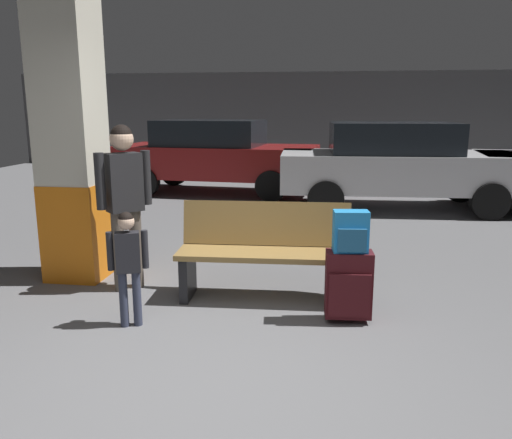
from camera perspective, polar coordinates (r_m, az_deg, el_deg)
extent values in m
cube|color=slate|center=(7.06, 1.82, -2.46)|extent=(18.00, 18.00, 0.10)
cube|color=#565658|center=(15.67, 5.42, 11.01)|extent=(18.00, 0.12, 2.80)
cube|color=orange|center=(5.66, -19.22, -1.15)|extent=(0.57, 0.57, 1.00)
cube|color=beige|center=(5.52, -20.39, 14.64)|extent=(0.56, 0.56, 2.09)
cube|color=#9E7A42|center=(4.69, 0.92, -3.90)|extent=(1.62, 0.51, 0.05)
cube|color=#9E7A42|center=(4.88, 1.15, -0.43)|extent=(1.60, 0.19, 0.42)
cube|color=black|center=(4.87, -7.62, -6.27)|extent=(0.10, 0.40, 0.41)
cube|color=black|center=(4.77, 9.63, -6.75)|extent=(0.10, 0.40, 0.41)
cube|color=#471419|center=(4.34, 10.29, -7.10)|extent=(0.39, 0.23, 0.56)
cube|color=#471419|center=(4.25, 10.42, -8.37)|extent=(0.34, 0.05, 0.36)
cube|color=#A5A5AA|center=(4.33, 10.32, -3.41)|extent=(0.14, 0.03, 0.02)
cylinder|color=black|center=(4.51, 7.97, -10.36)|extent=(0.02, 0.05, 0.04)
cylinder|color=black|center=(4.54, 12.07, -10.34)|extent=(0.02, 0.05, 0.04)
cube|color=#268CD8|center=(4.21, 10.53, -1.32)|extent=(0.30, 0.19, 0.34)
cube|color=#23608E|center=(4.13, 10.69, -2.31)|extent=(0.23, 0.05, 0.19)
cylinder|color=black|center=(4.18, 10.61, 0.79)|extent=(0.06, 0.03, 0.02)
cylinder|color=#33384C|center=(4.33, -13.15, -8.58)|extent=(0.07, 0.07, 0.46)
cylinder|color=#33384C|center=(4.33, -14.57, -8.64)|extent=(0.07, 0.07, 0.46)
cube|color=#232328|center=(4.21, -14.14, -3.56)|extent=(0.22, 0.17, 0.33)
cylinder|color=#232328|center=(4.20, -12.31, -3.26)|extent=(0.05, 0.05, 0.31)
cylinder|color=#232328|center=(4.21, -15.99, -3.43)|extent=(0.05, 0.05, 0.31)
sphere|color=beige|center=(4.15, -14.32, -0.24)|extent=(0.13, 0.13, 0.13)
sphere|color=black|center=(4.14, -14.33, 0.01)|extent=(0.12, 0.12, 0.12)
cylinder|color=white|center=(4.30, -15.03, -3.04)|extent=(0.06, 0.06, 0.10)
cylinder|color=red|center=(4.28, -15.08, -2.07)|extent=(0.01, 0.01, 0.06)
cylinder|color=brown|center=(5.18, -13.22, -3.20)|extent=(0.12, 0.12, 0.78)
cylinder|color=brown|center=(5.12, -15.07, -3.50)|extent=(0.12, 0.12, 0.78)
cube|color=#232326|center=(5.02, -14.54, 4.04)|extent=(0.36, 0.36, 0.56)
cylinder|color=#232326|center=(5.10, -12.17, 4.61)|extent=(0.09, 0.09, 0.53)
cylinder|color=#232326|center=(4.93, -17.03, 4.09)|extent=(0.09, 0.09, 0.53)
sphere|color=beige|center=(4.98, -14.80, 8.71)|extent=(0.22, 0.22, 0.22)
sphere|color=black|center=(4.98, -14.82, 9.06)|extent=(0.20, 0.20, 0.20)
cube|color=silver|center=(9.33, 15.69, 5.23)|extent=(4.17, 1.89, 0.64)
cube|color=black|center=(9.25, 14.98, 8.82)|extent=(2.17, 1.63, 0.52)
cylinder|color=black|center=(10.45, 21.84, 3.47)|extent=(0.61, 0.23, 0.60)
cylinder|color=black|center=(8.95, 24.67, 1.87)|extent=(0.61, 0.23, 0.60)
cylinder|color=black|center=(10.03, 7.43, 3.92)|extent=(0.61, 0.23, 0.60)
cylinder|color=black|center=(8.45, 7.79, 2.33)|extent=(0.61, 0.23, 0.60)
cylinder|color=black|center=(10.82, 26.57, 3.33)|extent=(0.62, 0.26, 0.60)
cube|color=maroon|center=(10.77, -4.31, 6.55)|extent=(4.23, 2.03, 0.64)
cube|color=black|center=(10.77, -5.13, 9.63)|extent=(2.22, 1.71, 0.52)
cylinder|color=black|center=(11.29, 3.26, 4.94)|extent=(0.61, 0.25, 0.60)
cylinder|color=black|center=(9.73, 1.70, 3.76)|extent=(0.61, 0.25, 0.60)
cylinder|color=black|center=(11.99, -9.14, 5.24)|extent=(0.61, 0.25, 0.60)
cylinder|color=black|center=(10.54, -12.35, 4.14)|extent=(0.61, 0.25, 0.60)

